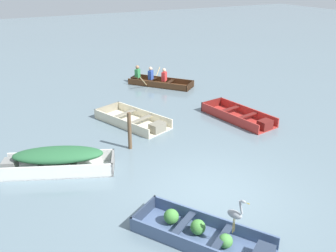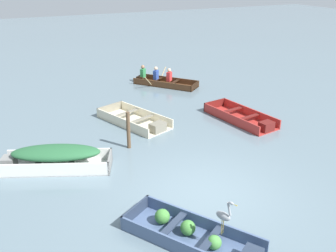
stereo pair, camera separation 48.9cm
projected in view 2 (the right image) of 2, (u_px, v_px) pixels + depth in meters
ground_plane at (206, 194)px, 9.59m from camera, size 80.00×80.00×0.00m
dinghy_slate_blue_foreground at (194, 236)px, 7.89m from camera, size 2.47×3.09×0.38m
skiff_red_near_moored at (243, 118)px, 14.07m from camera, size 1.56×3.11×0.36m
skiff_cream_mid_moored at (136, 121)px, 13.84m from camera, size 2.18×3.17×0.35m
skiff_white_far_moored at (55, 156)px, 10.62m from camera, size 3.19×2.05×0.70m
rowboat_dark_varnish_with_crew at (162, 81)px, 18.40m from camera, size 2.74×3.04×0.88m
heron_on_dinghy at (224, 215)px, 7.38m from camera, size 0.26×0.44×0.84m
mooring_post at (128, 130)px, 11.80m from camera, size 0.12×0.12×1.22m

